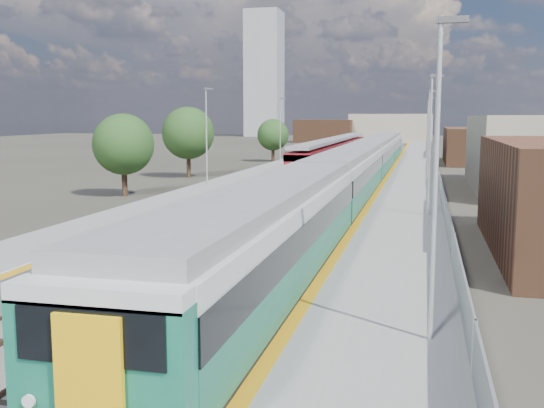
% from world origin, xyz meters
% --- Properties ---
extents(ground, '(320.00, 320.00, 0.00)m').
position_xyz_m(ground, '(0.00, 50.00, 0.00)').
color(ground, '#47443A').
rests_on(ground, ground).
extents(ballast_bed, '(10.50, 155.00, 0.06)m').
position_xyz_m(ballast_bed, '(-2.25, 52.50, 0.03)').
color(ballast_bed, '#565451').
rests_on(ballast_bed, ground).
extents(tracks, '(8.96, 160.00, 0.17)m').
position_xyz_m(tracks, '(-1.65, 54.18, 0.11)').
color(tracks, '#4C3323').
rests_on(tracks, ground).
extents(platform_right, '(4.70, 155.00, 8.52)m').
position_xyz_m(platform_right, '(5.28, 52.49, 0.54)').
color(platform_right, slate).
rests_on(platform_right, ground).
extents(platform_left, '(4.30, 155.00, 8.52)m').
position_xyz_m(platform_left, '(-9.05, 52.49, 0.52)').
color(platform_left, slate).
rests_on(platform_left, ground).
extents(buildings, '(72.00, 185.50, 40.00)m').
position_xyz_m(buildings, '(-18.12, 138.60, 10.70)').
color(buildings, brown).
rests_on(buildings, ground).
extents(green_train, '(3.11, 86.40, 3.42)m').
position_xyz_m(green_train, '(1.50, 38.48, 2.41)').
color(green_train, black).
rests_on(green_train, ground).
extents(red_train, '(2.65, 53.87, 3.35)m').
position_xyz_m(red_train, '(-5.50, 73.27, 1.98)').
color(red_train, black).
rests_on(red_train, ground).
extents(tree_a, '(4.84, 4.84, 6.56)m').
position_xyz_m(tree_a, '(-16.82, 33.12, 4.13)').
color(tree_a, '#382619').
rests_on(tree_a, ground).
extents(tree_b, '(5.40, 5.40, 7.32)m').
position_xyz_m(tree_b, '(-17.55, 49.19, 4.61)').
color(tree_b, '#382619').
rests_on(tree_b, ground).
extents(tree_c, '(4.43, 4.43, 6.00)m').
position_xyz_m(tree_c, '(-14.51, 74.36, 3.78)').
color(tree_c, '#382619').
rests_on(tree_c, ground).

